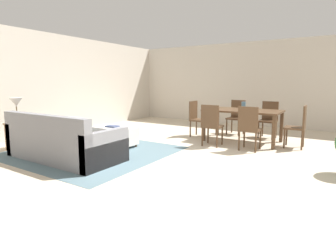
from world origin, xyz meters
TOP-DOWN VIEW (x-y plane):
  - ground_plane at (0.00, 0.00)m, footprint 10.80×10.80m
  - wall_back at (0.00, 5.00)m, footprint 9.00×0.12m
  - wall_left at (-4.50, 0.50)m, footprint 0.12×11.00m
  - area_rug at (-2.07, -0.27)m, footprint 3.00×2.80m
  - couch at (-2.11, -0.91)m, footprint 2.23×0.99m
  - ottoman_table at (-2.02, 0.32)m, footprint 1.00×0.54m
  - side_table at (-3.52, -0.95)m, footprint 0.40×0.40m
  - table_lamp at (-3.52, -0.95)m, footprint 0.26×0.26m
  - dining_table at (0.21, 2.33)m, footprint 1.72×0.98m
  - dining_chair_near_left at (-0.22, 1.48)m, footprint 0.42×0.42m
  - dining_chair_near_right at (0.60, 1.51)m, footprint 0.41×0.41m
  - dining_chair_far_left at (-0.22, 3.21)m, footprint 0.43×0.43m
  - dining_chair_far_right at (0.63, 3.15)m, footprint 0.42×0.42m
  - dining_chair_head_east at (1.43, 2.32)m, footprint 0.41×0.41m
  - dining_chair_head_west at (-0.99, 2.32)m, footprint 0.41×0.41m
  - vase_centerpiece at (0.23, 2.31)m, footprint 0.10×0.10m
  - book_on_ottoman at (-2.04, 0.31)m, footprint 0.28×0.22m

SIDE VIEW (x-z plane):
  - ground_plane at x=0.00m, z-range 0.00..0.00m
  - area_rug at x=-2.07m, z-range 0.00..0.01m
  - ottoman_table at x=-2.02m, z-range 0.03..0.46m
  - couch at x=-2.11m, z-range -0.15..0.71m
  - side_table at x=-3.52m, z-range 0.16..0.73m
  - book_on_ottoman at x=-2.04m, z-range 0.43..0.46m
  - dining_chair_near_left at x=-0.22m, z-range 0.06..0.98m
  - dining_chair_near_right at x=0.60m, z-range 0.06..0.98m
  - dining_chair_far_left at x=-0.22m, z-range 0.06..0.98m
  - dining_chair_far_right at x=0.63m, z-range 0.06..0.98m
  - dining_chair_head_east at x=1.43m, z-range 0.06..0.98m
  - dining_chair_head_west at x=-0.99m, z-range 0.06..0.98m
  - dining_table at x=0.21m, z-range 0.29..1.05m
  - vase_centerpiece at x=0.23m, z-range 0.76..0.95m
  - table_lamp at x=-3.52m, z-range 0.71..1.24m
  - wall_back at x=0.00m, z-range 0.00..2.70m
  - wall_left at x=-4.50m, z-range 0.00..2.70m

